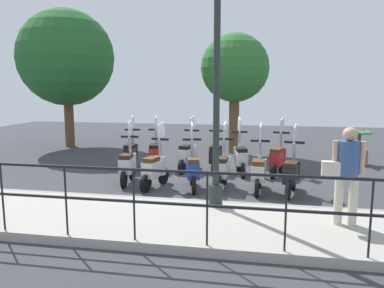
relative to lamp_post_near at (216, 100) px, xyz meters
The scene contains 20 objects.
ground_plane 3.24m from the lamp_post_near, 10.26° to the left, with size 28.00×28.00×0.00m, color #38383D.
promenade_walkway 2.23m from the lamp_post_near, 150.02° to the left, with size 2.20×20.00×0.15m.
fence_railing 2.23m from the lamp_post_near, 166.43° to the left, with size 0.04×16.03×1.07m.
lamp_post_near is the anchor object (origin of this frame).
pedestrian_with_bag 2.48m from the lamp_post_near, 105.37° to the right, with size 0.34×0.65×1.59m.
tree_large 9.62m from the lamp_post_near, 44.27° to the left, with size 3.67×3.67×5.29m.
tree_distant 6.61m from the lamp_post_near, ahead, with size 2.39×2.39×4.20m.
potted_palm 6.68m from the lamp_post_near, 35.53° to the right, with size 1.06×0.66×1.05m.
scooter_near_0 2.69m from the lamp_post_near, 44.45° to the right, with size 1.22×0.50×1.54m.
scooter_near_1 2.43m from the lamp_post_near, 25.95° to the right, with size 1.23×0.44×1.54m.
scooter_near_2 2.41m from the lamp_post_near, ahead, with size 1.23×0.44×1.54m.
scooter_near_3 2.39m from the lamp_post_near, 24.94° to the left, with size 1.21×0.51×1.54m.
scooter_near_4 2.75m from the lamp_post_near, 47.49° to the left, with size 1.21×0.51×1.54m.
scooter_near_5 3.38m from the lamp_post_near, 53.55° to the left, with size 1.23×0.44×1.54m.
scooter_far_0 3.90m from the lamp_post_near, 21.05° to the right, with size 1.20×0.55×1.54m.
scooter_far_1 3.63m from the lamp_post_near, ahead, with size 1.22×0.49×1.54m.
scooter_far_2 3.80m from the lamp_post_near, ahead, with size 1.23×0.44×1.54m.
scooter_far_3 3.95m from the lamp_post_near, 19.55° to the left, with size 1.22×0.49×1.54m.
scooter_far_4 4.32m from the lamp_post_near, 32.47° to the left, with size 1.23×0.46×1.54m.
scooter_far_5 4.60m from the lamp_post_near, 41.21° to the left, with size 1.23×0.44×1.54m.
Camera 1 is at (-9.16, -1.24, 2.37)m, focal length 35.00 mm.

